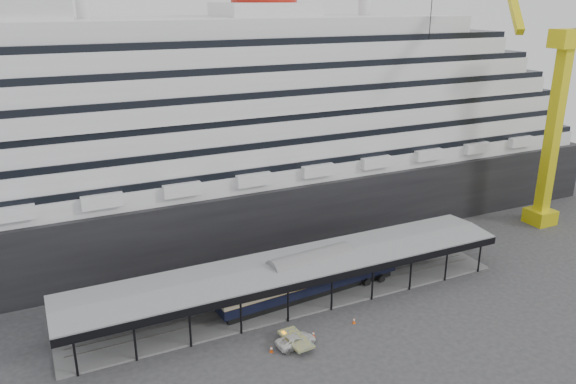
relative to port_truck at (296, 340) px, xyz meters
name	(u,v)px	position (x,y,z in m)	size (l,w,h in m)	color
ground	(314,319)	(4.21, 3.82, -0.62)	(200.00, 200.00, 0.00)	#323234
cruise_ship	(218,115)	(4.26, 35.82, 17.73)	(130.00, 30.00, 43.90)	black
platform_canopy	(295,283)	(4.21, 8.82, 1.75)	(56.00, 9.18, 5.30)	slate
crane_yellow	(550,104)	(51.28, 14.36, 19.34)	(23.83, 18.78, 47.60)	gold
port_truck	(296,340)	(0.00, 0.00, 0.00)	(2.04, 4.43, 1.23)	silver
pullman_carriage	(311,275)	(6.41, 8.82, 2.33)	(25.14, 5.34, 24.51)	black
traffic_cone_left	(271,349)	(-2.88, 0.04, -0.25)	(0.48, 0.48, 0.74)	#D8490C
traffic_cone_mid	(313,334)	(2.43, 0.58, -0.24)	(0.47, 0.47, 0.75)	#EC470D
traffic_cone_right	(354,320)	(7.98, 1.02, -0.25)	(0.42, 0.42, 0.74)	#F6570D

